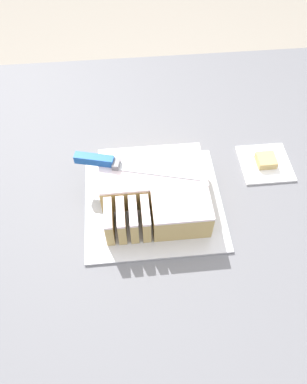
{
  "coord_description": "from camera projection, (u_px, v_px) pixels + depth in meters",
  "views": [
    {
      "loc": [
        -0.11,
        -0.61,
        1.67
      ],
      "look_at": [
        -0.06,
        -0.07,
        0.94
      ],
      "focal_mm": 35.0,
      "sensor_mm": 36.0,
      "label": 1
    }
  ],
  "objects": [
    {
      "name": "brownie",
      "position": [
        266.0,
        160.0,
        1.01
      ],
      "size": [
        0.05,
        0.05,
        0.02
      ],
      "color": "tan",
      "rests_on": "paper_napkin"
    },
    {
      "name": "paper_napkin",
      "position": [
        265.0,
        163.0,
        1.02
      ],
      "size": [
        0.14,
        0.14,
        0.01
      ],
      "color": "white",
      "rests_on": "countertop"
    },
    {
      "name": "ground_plane",
      "position": [
        165.0,
        298.0,
        1.72
      ],
      "size": [
        8.0,
        8.0,
        0.0
      ],
      "primitive_type": "plane",
      "color": "#9E9384"
    },
    {
      "name": "cake",
      "position": [
        156.0,
        190.0,
        0.92
      ],
      "size": [
        0.26,
        0.23,
        0.08
      ],
      "color": "tan",
      "rests_on": "cake_board"
    },
    {
      "name": "knife",
      "position": [
        111.0,
        163.0,
        0.9
      ],
      "size": [
        0.3,
        0.1,
        0.02
      ],
      "rotation": [
        0.0,
        0.0,
        -0.25
      ],
      "color": "silver",
      "rests_on": "cake"
    },
    {
      "name": "countertop",
      "position": [
        167.0,
        254.0,
        1.36
      ],
      "size": [
        1.4,
        1.1,
        0.89
      ],
      "color": "slate",
      "rests_on": "ground_plane"
    },
    {
      "name": "cake_board",
      "position": [
        154.0,
        202.0,
        0.95
      ],
      "size": [
        0.34,
        0.32,
        0.01
      ],
      "color": "silver",
      "rests_on": "countertop"
    }
  ]
}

